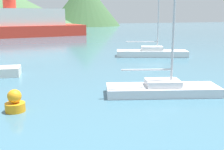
{
  "coord_description": "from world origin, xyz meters",
  "views": [
    {
      "loc": [
        -4.5,
        0.87,
        4.28
      ],
      "look_at": [
        0.6,
        14.0,
        1.2
      ],
      "focal_mm": 45.0,
      "sensor_mm": 36.0,
      "label": 1
    }
  ],
  "objects_px": {
    "ferry_distant": "(11,24)",
    "buoy_marker": "(15,102)",
    "sailboat_middle": "(152,52)",
    "sailboat_outer": "(163,87)"
  },
  "relations": [
    {
      "from": "ferry_distant",
      "to": "sailboat_middle",
      "type": "bearing_deg",
      "value": -76.3
    },
    {
      "from": "sailboat_middle",
      "to": "ferry_distant",
      "type": "bearing_deg",
      "value": 133.68
    },
    {
      "from": "ferry_distant",
      "to": "buoy_marker",
      "type": "distance_m",
      "value": 45.15
    },
    {
      "from": "ferry_distant",
      "to": "buoy_marker",
      "type": "bearing_deg",
      "value": -99.03
    },
    {
      "from": "sailboat_middle",
      "to": "ferry_distant",
      "type": "height_order",
      "value": "sailboat_middle"
    },
    {
      "from": "sailboat_outer",
      "to": "sailboat_middle",
      "type": "bearing_deg",
      "value": 81.3
    },
    {
      "from": "sailboat_outer",
      "to": "buoy_marker",
      "type": "distance_m",
      "value": 7.59
    },
    {
      "from": "sailboat_middle",
      "to": "buoy_marker",
      "type": "distance_m",
      "value": 18.66
    },
    {
      "from": "sailboat_middle",
      "to": "ferry_distant",
      "type": "xyz_separation_m",
      "value": [
        -12.48,
        32.63,
        1.86
      ]
    },
    {
      "from": "sailboat_middle",
      "to": "sailboat_outer",
      "type": "height_order",
      "value": "sailboat_middle"
    }
  ]
}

